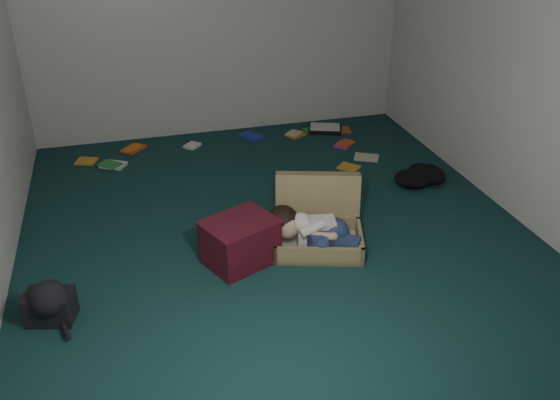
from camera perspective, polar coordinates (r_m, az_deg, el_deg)
name	(u,v)px	position (r m, az deg, el deg)	size (l,w,h in m)	color
floor	(275,229)	(4.83, -0.48, -2.83)	(4.50, 4.50, 0.00)	#113132
wall_back	(218,13)	(6.44, -6.02, 17.50)	(4.50, 4.50, 0.00)	silver
wall_front	(425,233)	(2.37, 13.77, -3.15)	(4.50, 4.50, 0.00)	silver
wall_right	(518,53)	(5.18, 21.96, 12.95)	(4.50, 4.50, 0.00)	silver
suitcase	(318,223)	(4.64, 3.66, -2.25)	(0.83, 0.82, 0.49)	#978053
person	(312,230)	(4.47, 3.14, -2.89)	(0.67, 0.50, 0.30)	white
maroon_bin	(240,242)	(4.36, -3.86, -4.02)	(0.62, 0.57, 0.35)	#470E1A
backpack	(50,305)	(4.12, -21.28, -9.42)	(0.37, 0.30, 0.22)	black
clothing_pile	(420,175)	(5.72, 13.36, 2.38)	(0.43, 0.35, 0.14)	black
paper_tray	(325,129)	(6.77, 4.35, 6.86)	(0.44, 0.38, 0.05)	black
book_scatter	(255,147)	(6.32, -2.38, 5.13)	(3.03, 1.26, 0.02)	gold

